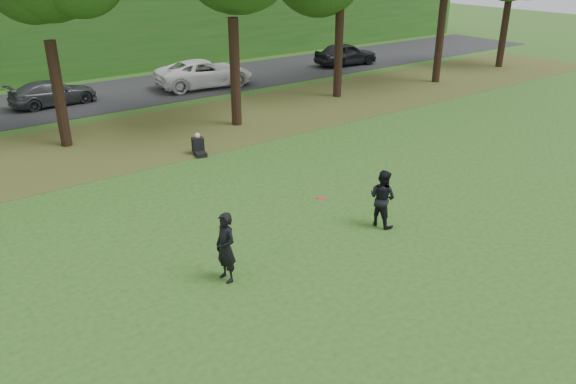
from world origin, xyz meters
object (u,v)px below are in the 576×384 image
(player_left, at_px, (226,248))
(frisbee, at_px, (321,198))
(seated_person, at_px, (199,147))
(player_right, at_px, (382,198))

(player_left, distance_m, frisbee, 2.71)
(frisbee, distance_m, seated_person, 8.71)
(player_left, relative_size, seated_person, 2.09)
(player_left, height_order, frisbee, player_left)
(player_right, relative_size, seated_person, 2.01)
(player_right, relative_size, frisbee, 4.48)
(player_left, height_order, seated_person, player_left)
(player_left, height_order, player_right, player_left)
(frisbee, bearing_deg, seated_person, 82.70)
(frisbee, bearing_deg, player_right, 3.80)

